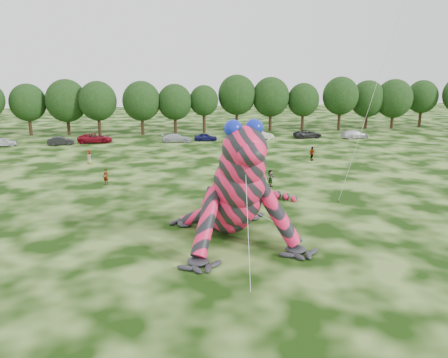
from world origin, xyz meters
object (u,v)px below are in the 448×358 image
(tree_7, at_px, (142,108))
(car_2, at_px, (95,138))
(car_7, at_px, (355,134))
(tree_8, at_px, (175,109))
(car_0, at_px, (4,142))
(spectator_0, at_px, (106,177))
(tree_13, at_px, (340,104))
(spectator_3, at_px, (312,154))
(tree_10, at_px, (237,103))
(tree_12, at_px, (303,107))
(car_6, at_px, (308,134))
(tree_4, at_px, (29,110))
(tree_6, at_px, (98,109))
(car_1, at_px, (61,141))
(tree_15, at_px, (394,104))
(spectator_4, at_px, (89,157))
(tree_5, at_px, (67,107))
(car_5, at_px, (260,135))
(tree_11, at_px, (271,104))
(tree_14, at_px, (367,105))
(car_4, at_px, (206,137))
(spectator_5, at_px, (270,179))
(tree_9, at_px, (204,109))
(inflatable_gecko, at_px, (225,173))
(car_3, at_px, (176,138))
(tree_16, at_px, (421,104))

(tree_7, distance_m, car_2, 11.58)
(car_7, bearing_deg, tree_8, 61.48)
(car_0, bearing_deg, spectator_0, -156.23)
(tree_13, bearing_deg, spectator_3, -119.26)
(tree_10, relative_size, tree_12, 1.17)
(tree_8, distance_m, spectator_0, 36.77)
(tree_8, bearing_deg, car_6, -21.05)
(tree_8, xyz_separation_m, tree_10, (11.61, 1.59, 0.78))
(spectator_0, bearing_deg, tree_8, 102.53)
(tree_12, bearing_deg, car_0, -168.54)
(tree_4, distance_m, tree_8, 25.48)
(tree_6, relative_size, car_0, 2.50)
(tree_8, xyz_separation_m, tree_12, (24.23, 0.75, 0.01))
(car_0, relative_size, car_2, 0.70)
(tree_8, xyz_separation_m, spectator_3, (16.10, -27.09, -3.57))
(spectator_3, bearing_deg, tree_10, 63.74)
(car_1, distance_m, spectator_3, 38.35)
(tree_15, bearing_deg, spectator_4, -155.01)
(tree_5, distance_m, spectator_3, 45.34)
(car_2, bearing_deg, car_5, -91.74)
(car_1, height_order, spectator_0, spectator_0)
(tree_11, bearing_deg, car_7, -44.42)
(tree_14, distance_m, car_4, 35.15)
(tree_11, xyz_separation_m, spectator_5, (-10.49, -40.21, -4.17))
(tree_9, bearing_deg, tree_7, -177.22)
(inflatable_gecko, bearing_deg, car_3, 84.69)
(tree_6, bearing_deg, spectator_0, -82.39)
(tree_9, height_order, tree_10, tree_10)
(spectator_0, bearing_deg, tree_9, 94.99)
(tree_4, bearing_deg, tree_16, 0.50)
(tree_5, distance_m, spectator_5, 48.49)
(inflatable_gecko, bearing_deg, spectator_0, 116.98)
(car_2, relative_size, car_3, 1.16)
(tree_4, distance_m, tree_13, 56.80)
(tree_14, height_order, spectator_4, tree_14)
(car_4, relative_size, spectator_0, 2.33)
(tree_13, bearing_deg, car_4, -161.04)
(tree_4, xyz_separation_m, spectator_3, (41.52, -28.82, -3.63))
(tree_6, xyz_separation_m, car_6, (35.41, -8.19, -4.08))
(car_3, distance_m, car_7, 30.09)
(car_5, bearing_deg, car_6, -93.74)
(tree_13, bearing_deg, tree_8, -179.74)
(car_3, distance_m, car_6, 22.44)
(car_0, relative_size, car_4, 1.02)
(car_1, bearing_deg, spectator_5, -146.02)
(spectator_0, bearing_deg, tree_13, 67.93)
(tree_13, relative_size, spectator_5, 5.88)
(car_3, bearing_deg, tree_10, -41.41)
(tree_6, distance_m, spectator_0, 35.78)
(car_4, xyz_separation_m, spectator_0, (-13.11, -26.46, 0.16))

